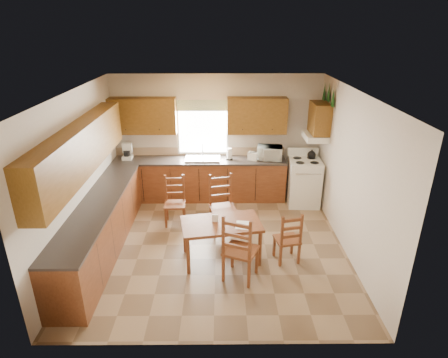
{
  "coord_description": "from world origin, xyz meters",
  "views": [
    {
      "loc": [
        0.11,
        -5.72,
        3.68
      ],
      "look_at": [
        0.15,
        0.3,
        1.15
      ],
      "focal_mm": 30.0,
      "sensor_mm": 36.0,
      "label": 1
    }
  ],
  "objects_px": {
    "microwave": "(270,153)",
    "chair_far_left": "(175,201)",
    "dining_table": "(221,241)",
    "chair_far_right": "(223,205)",
    "stove": "(304,183)",
    "chair_near_left": "(241,246)",
    "chair_near_right": "(287,236)"
  },
  "relations": [
    {
      "from": "chair_far_left",
      "to": "chair_near_left",
      "type": "bearing_deg",
      "value": -58.22
    },
    {
      "from": "chair_near_left",
      "to": "chair_far_left",
      "type": "distance_m",
      "value": 2.08
    },
    {
      "from": "stove",
      "to": "dining_table",
      "type": "distance_m",
      "value": 2.74
    },
    {
      "from": "dining_table",
      "to": "chair_near_right",
      "type": "distance_m",
      "value": 1.09
    },
    {
      "from": "microwave",
      "to": "stove",
      "type": "bearing_deg",
      "value": -13.85
    },
    {
      "from": "stove",
      "to": "chair_near_left",
      "type": "height_order",
      "value": "chair_near_left"
    },
    {
      "from": "microwave",
      "to": "chair_far_right",
      "type": "height_order",
      "value": "microwave"
    },
    {
      "from": "microwave",
      "to": "chair_far_left",
      "type": "height_order",
      "value": "microwave"
    },
    {
      "from": "microwave",
      "to": "chair_near_right",
      "type": "xyz_separation_m",
      "value": [
        0.03,
        -2.41,
        -0.62
      ]
    },
    {
      "from": "chair_far_right",
      "to": "chair_far_left",
      "type": "bearing_deg",
      "value": 151.5
    },
    {
      "from": "chair_far_right",
      "to": "microwave",
      "type": "bearing_deg",
      "value": 42.81
    },
    {
      "from": "chair_near_right",
      "to": "chair_far_right",
      "type": "height_order",
      "value": "chair_far_right"
    },
    {
      "from": "dining_table",
      "to": "chair_far_left",
      "type": "distance_m",
      "value": 1.5
    },
    {
      "from": "microwave",
      "to": "dining_table",
      "type": "relative_size",
      "value": 0.39
    },
    {
      "from": "microwave",
      "to": "chair_near_left",
      "type": "xyz_separation_m",
      "value": [
        -0.76,
        -2.87,
        -0.51
      ]
    },
    {
      "from": "dining_table",
      "to": "chair_far_right",
      "type": "bearing_deg",
      "value": 78.19
    },
    {
      "from": "stove",
      "to": "dining_table",
      "type": "height_order",
      "value": "stove"
    },
    {
      "from": "stove",
      "to": "chair_far_right",
      "type": "bearing_deg",
      "value": -143.45
    },
    {
      "from": "chair_far_left",
      "to": "dining_table",
      "type": "bearing_deg",
      "value": -56.35
    },
    {
      "from": "microwave",
      "to": "dining_table",
      "type": "distance_m",
      "value": 2.69
    },
    {
      "from": "stove",
      "to": "chair_near_right",
      "type": "bearing_deg",
      "value": -105.1
    },
    {
      "from": "microwave",
      "to": "chair_near_right",
      "type": "distance_m",
      "value": 2.49
    },
    {
      "from": "dining_table",
      "to": "chair_far_left",
      "type": "height_order",
      "value": "chair_far_left"
    },
    {
      "from": "microwave",
      "to": "chair_near_right",
      "type": "bearing_deg",
      "value": -81.38
    },
    {
      "from": "chair_far_left",
      "to": "microwave",
      "type": "bearing_deg",
      "value": 27.58
    },
    {
      "from": "dining_table",
      "to": "chair_far_right",
      "type": "relative_size",
      "value": 1.18
    },
    {
      "from": "chair_far_right",
      "to": "dining_table",
      "type": "bearing_deg",
      "value": -103.61
    },
    {
      "from": "microwave",
      "to": "chair_far_right",
      "type": "relative_size",
      "value": 0.46
    },
    {
      "from": "dining_table",
      "to": "chair_near_right",
      "type": "xyz_separation_m",
      "value": [
        1.08,
        -0.04,
        0.11
      ]
    },
    {
      "from": "dining_table",
      "to": "chair_far_right",
      "type": "height_order",
      "value": "chair_far_right"
    },
    {
      "from": "microwave",
      "to": "chair_far_right",
      "type": "xyz_separation_m",
      "value": [
        -1.02,
        -1.45,
        -0.53
      ]
    },
    {
      "from": "stove",
      "to": "chair_far_left",
      "type": "xyz_separation_m",
      "value": [
        -2.68,
        -0.88,
        -0.01
      ]
    }
  ]
}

